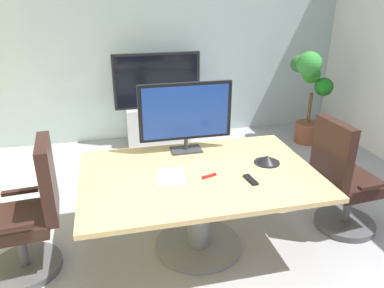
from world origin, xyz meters
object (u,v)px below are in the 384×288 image
Objects in this scene: remote_control at (251,180)px; wall_display_unit at (158,114)px; potted_plant at (311,90)px; conference_phone at (267,160)px; tv_monitor at (186,113)px; office_chair_right at (343,186)px; conference_table at (199,191)px; office_chair_left at (30,220)px.

wall_display_unit is at bearing 90.51° from remote_control.
potted_plant reaches higher than conference_phone.
tv_monitor is at bearing -144.80° from potted_plant.
potted_plant is at bearing -26.09° from office_chair_right.
conference_table is at bearing 140.93° from remote_control.
office_chair_right is 1.04m from remote_control.
tv_monitor is 0.62× the size of potted_plant.
tv_monitor reaches higher than conference_table.
potted_plant is 2.80m from remote_control.
conference_phone is (0.62, -0.42, -0.33)m from tv_monitor.
wall_display_unit is 0.97× the size of potted_plant.
office_chair_right is at bearing -6.73° from conference_phone.
office_chair_left is 1.74m from remote_control.
wall_display_unit reaches higher than conference_phone.
wall_display_unit is 2.69m from remote_control.
remote_control is at bearing -32.22° from conference_table.
tv_monitor is 0.64× the size of wall_display_unit.
wall_display_unit reaches higher than office_chair_left.
office_chair_left is 1.97m from conference_phone.
potted_plant is at bearing -12.65° from wall_display_unit.
office_chair_left is 1.00× the size of office_chair_right.
potted_plant is 6.12× the size of conference_phone.
office_chair_right is 0.79m from conference_phone.
office_chair_right is at bearing -61.87° from wall_display_unit.
office_chair_left and office_chair_right have the same top height.
conference_table is at bearing -89.03° from tv_monitor.
tv_monitor is 0.82m from conference_phone.
potted_plant is (2.12, 1.50, -0.29)m from tv_monitor.
office_chair_right is 0.83× the size of wall_display_unit.
office_chair_left is at bearing -150.81° from potted_plant.
tv_monitor is (-0.01, 0.46, 0.53)m from conference_table.
tv_monitor is 4.94× the size of remote_control.
office_chair_left is at bearing 164.54° from remote_control.
potted_plant is at bearing 42.84° from conference_table.
office_chair_left reaches higher than conference_table.
potted_plant is at bearing 35.20° from tv_monitor.
office_chair_left is 2.76m from wall_display_unit.
office_chair_left is 4.95× the size of conference_phone.
tv_monitor is 0.86m from remote_control.
conference_phone is (0.61, 0.04, 0.21)m from conference_table.
remote_control is (-0.98, -0.18, 0.28)m from office_chair_right.
tv_monitor reaches higher than potted_plant.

